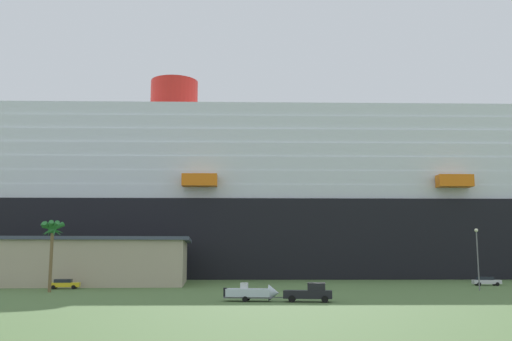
% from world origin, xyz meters
% --- Properties ---
extents(ground_plane, '(600.00, 600.00, 0.00)m').
position_xyz_m(ground_plane, '(0.00, 30.00, 0.00)').
color(ground_plane, '#4C6B38').
extents(cruise_ship, '(298.50, 58.18, 59.22)m').
position_xyz_m(cruise_ship, '(17.72, 64.76, 17.52)').
color(cruise_ship, black).
rests_on(cruise_ship, ground_plane).
extents(terminal_building, '(51.50, 27.35, 8.59)m').
position_xyz_m(terminal_building, '(-40.91, 31.05, 4.32)').
color(terminal_building, '#B7A88C').
rests_on(terminal_building, ground_plane).
extents(pickup_truck, '(5.91, 3.30, 2.20)m').
position_xyz_m(pickup_truck, '(-1.41, -14.74, 1.04)').
color(pickup_truck, black).
rests_on(pickup_truck, ground_plane).
extents(small_boat_on_trailer, '(7.17, 3.43, 2.15)m').
position_xyz_m(small_boat_on_trailer, '(-7.69, -13.20, 0.96)').
color(small_boat_on_trailer, '#595960').
rests_on(small_boat_on_trailer, ground_plane).
extents(palm_tree, '(3.58, 3.52, 10.58)m').
position_xyz_m(palm_tree, '(-35.79, 7.21, 8.67)').
color(palm_tree, brown).
rests_on(palm_tree, ground_plane).
extents(street_lamp, '(0.56, 0.56, 9.52)m').
position_xyz_m(street_lamp, '(28.95, 4.29, 6.05)').
color(street_lamp, slate).
rests_on(street_lamp, ground_plane).
extents(parked_car_silver_sedan, '(5.06, 2.77, 1.58)m').
position_xyz_m(parked_car_silver_sedan, '(37.53, 18.46, 0.83)').
color(parked_car_silver_sedan, silver).
rests_on(parked_car_silver_sedan, ground_plane).
extents(parked_car_red_hatchback, '(4.76, 2.31, 1.58)m').
position_xyz_m(parked_car_red_hatchback, '(-28.23, 21.28, 0.83)').
color(parked_car_red_hatchback, red).
rests_on(parked_car_red_hatchback, ground_plane).
extents(parked_car_yellow_taxi, '(4.79, 2.07, 1.58)m').
position_xyz_m(parked_car_yellow_taxi, '(-35.52, 15.78, 0.83)').
color(parked_car_yellow_taxi, yellow).
rests_on(parked_car_yellow_taxi, ground_plane).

